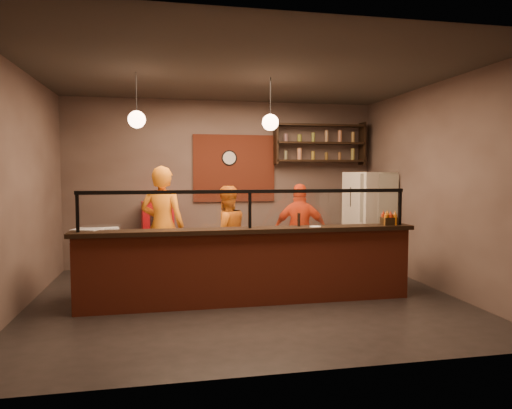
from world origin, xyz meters
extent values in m
plane|color=black|center=(0.00, 0.00, 0.00)|extent=(6.00, 6.00, 0.00)
plane|color=#342E28|center=(0.00, 0.00, 3.20)|extent=(6.00, 6.00, 0.00)
plane|color=brown|center=(0.00, 2.50, 1.60)|extent=(6.00, 0.00, 6.00)
plane|color=brown|center=(-3.00, 0.00, 1.60)|extent=(0.00, 5.00, 5.00)
plane|color=brown|center=(3.00, 0.00, 1.60)|extent=(0.00, 5.00, 5.00)
plane|color=brown|center=(0.00, -2.50, 1.60)|extent=(6.00, 0.00, 6.00)
cube|color=maroon|center=(0.20, 2.47, 1.90)|extent=(1.60, 0.04, 1.30)
cube|color=maroon|center=(0.00, -0.30, 0.50)|extent=(4.60, 0.25, 1.00)
cube|color=black|center=(0.00, -0.30, 1.03)|extent=(4.70, 0.37, 0.06)
cube|color=gray|center=(0.00, 0.20, 0.42)|extent=(4.60, 0.75, 0.85)
cube|color=white|center=(0.00, 0.20, 0.88)|extent=(4.60, 0.75, 0.05)
cube|color=white|center=(0.00, -0.30, 1.31)|extent=(4.40, 0.02, 0.50)
cube|color=black|center=(0.00, -0.30, 1.56)|extent=(4.50, 0.05, 0.05)
cube|color=black|center=(-2.22, -0.30, 1.31)|extent=(0.04, 0.04, 0.50)
cube|color=black|center=(0.00, -0.30, 1.31)|extent=(0.04, 0.04, 0.50)
cube|color=black|center=(2.22, -0.30, 1.31)|extent=(0.04, 0.04, 0.50)
cube|color=black|center=(1.90, 2.32, 2.05)|extent=(1.80, 0.28, 0.04)
cube|color=black|center=(1.90, 2.32, 2.40)|extent=(1.80, 0.28, 0.04)
cube|color=black|center=(1.90, 2.32, 2.75)|extent=(1.80, 0.28, 0.04)
cube|color=black|center=(1.00, 2.32, 2.40)|extent=(0.04, 0.28, 0.85)
cube|color=black|center=(2.80, 2.32, 2.40)|extent=(0.04, 0.28, 0.85)
cylinder|color=black|center=(0.10, 2.46, 2.10)|extent=(0.30, 0.04, 0.30)
cylinder|color=black|center=(-1.50, 0.20, 2.90)|extent=(0.01, 0.01, 0.60)
sphere|color=#FFBB8C|center=(-1.50, 0.20, 2.55)|extent=(0.24, 0.24, 0.24)
cylinder|color=black|center=(0.40, 0.20, 2.90)|extent=(0.01, 0.01, 0.60)
sphere|color=#FFBB8C|center=(0.40, 0.20, 2.55)|extent=(0.24, 0.24, 0.24)
imported|color=orange|center=(-1.18, 1.02, 0.96)|extent=(0.81, 0.65, 1.92)
imported|color=#C46012|center=(-0.15, 1.06, 0.80)|extent=(0.92, 0.80, 1.60)
imported|color=red|center=(1.14, 1.11, 0.81)|extent=(1.03, 0.69, 1.62)
cube|color=beige|center=(2.60, 1.48, 0.91)|extent=(0.91, 0.87, 1.82)
cube|color=#AD0B12|center=(-1.28, 2.15, 0.64)|extent=(0.60, 0.56, 1.29)
cylinder|color=#ECE4C8|center=(0.30, 0.23, 0.91)|extent=(0.63, 0.63, 0.01)
cube|color=silver|center=(-1.92, 0.24, 0.97)|extent=(0.32, 0.27, 0.14)
cube|color=white|center=(-2.15, 0.23, 0.97)|extent=(0.29, 0.24, 0.14)
cube|color=silver|center=(-2.15, -0.07, 0.99)|extent=(0.42, 0.38, 0.17)
cylinder|color=yellow|center=(-1.62, 0.18, 0.93)|extent=(0.40, 0.14, 0.07)
cube|color=black|center=(2.04, -0.33, 1.12)|extent=(0.21, 0.17, 0.11)
cylinder|color=black|center=(0.71, -0.24, 1.15)|extent=(0.04, 0.04, 0.19)
cylinder|color=silver|center=(0.92, -0.36, 1.07)|extent=(0.16, 0.16, 0.01)
camera|label=1|loc=(-1.12, -6.38, 1.81)|focal=32.00mm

